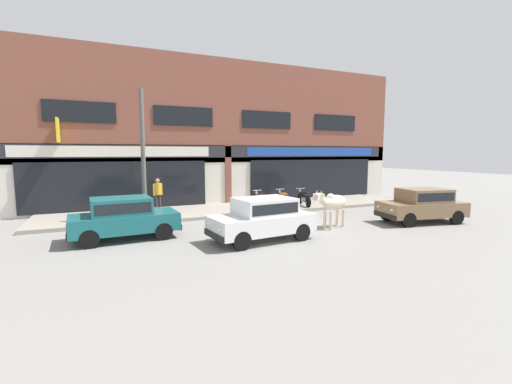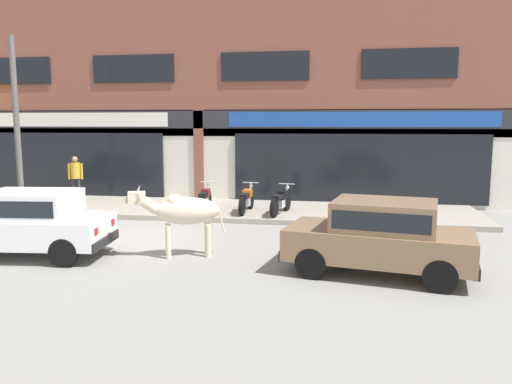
{
  "view_description": "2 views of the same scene",
  "coord_description": "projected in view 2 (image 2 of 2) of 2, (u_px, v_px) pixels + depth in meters",
  "views": [
    {
      "loc": [
        -6.49,
        -12.43,
        2.98
      ],
      "look_at": [
        -0.47,
        1.0,
        1.29
      ],
      "focal_mm": 24.0,
      "sensor_mm": 36.0,
      "label": 1
    },
    {
      "loc": [
        5.13,
        -11.83,
        2.95
      ],
      "look_at": [
        2.96,
        1.0,
        1.13
      ],
      "focal_mm": 35.0,
      "sensor_mm": 36.0,
      "label": 2
    }
  ],
  "objects": [
    {
      "name": "car_1",
      "position": [
        28.0,
        220.0,
        10.93
      ],
      "size": [
        3.73,
        1.95,
        1.46
      ],
      "color": "black",
      "rests_on": "ground"
    },
    {
      "name": "shop_building",
      "position": [
        200.0,
        97.0,
        18.31
      ],
      "size": [
        23.0,
        1.4,
        8.16
      ],
      "color": "brown",
      "rests_on": "ground"
    },
    {
      "name": "pedestrian",
      "position": [
        76.0,
        174.0,
        17.66
      ],
      "size": [
        0.46,
        0.32,
        1.6
      ],
      "color": "#2D2D33",
      "rests_on": "sidewalk"
    },
    {
      "name": "cow",
      "position": [
        183.0,
        212.0,
        10.93
      ],
      "size": [
        2.07,
        1.03,
        1.61
      ],
      "color": "beige",
      "rests_on": "ground"
    },
    {
      "name": "utility_pole",
      "position": [
        17.0,
        125.0,
        15.67
      ],
      "size": [
        0.18,
        0.18,
        5.45
      ],
      "primitive_type": "cylinder",
      "color": "#595651",
      "rests_on": "sidewalk"
    },
    {
      "name": "sidewalk",
      "position": [
        184.0,
        208.0,
        16.77
      ],
      "size": [
        19.0,
        3.72,
        0.15
      ],
      "primitive_type": "cube",
      "color": "gray",
      "rests_on": "ground"
    },
    {
      "name": "ground_plane",
      "position": [
        136.0,
        238.0,
        12.81
      ],
      "size": [
        90.0,
        90.0,
        0.0
      ],
      "primitive_type": "plane",
      "color": "gray"
    },
    {
      "name": "motorcycle_1",
      "position": [
        247.0,
        200.0,
        15.61
      ],
      "size": [
        0.52,
        1.81,
        0.88
      ],
      "color": "black",
      "rests_on": "sidewalk"
    },
    {
      "name": "motorcycle_0",
      "position": [
        205.0,
        199.0,
        15.78
      ],
      "size": [
        0.52,
        1.81,
        0.88
      ],
      "color": "black",
      "rests_on": "sidewalk"
    },
    {
      "name": "car_0",
      "position": [
        380.0,
        234.0,
        9.63
      ],
      "size": [
        3.8,
        2.22,
        1.46
      ],
      "color": "black",
      "rests_on": "ground"
    },
    {
      "name": "motorcycle_2",
      "position": [
        281.0,
        201.0,
        15.31
      ],
      "size": [
        0.64,
        1.79,
        0.88
      ],
      "color": "black",
      "rests_on": "sidewalk"
    }
  ]
}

